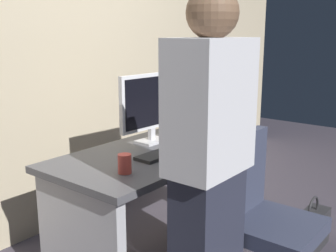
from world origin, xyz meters
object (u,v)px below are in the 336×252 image
(book_stack, at_px, (180,123))
(cell_phone, at_px, (219,138))
(desk, at_px, (162,182))
(handbag, at_px, (311,230))
(cup_near_keyboard, at_px, (125,164))
(keyboard, at_px, (166,152))
(person_at_desk, at_px, (209,173))
(mouse, at_px, (191,141))
(monitor, at_px, (152,104))
(office_chair, at_px, (264,230))

(book_stack, xyz_separation_m, cell_phone, (0.05, -0.30, -0.07))
(desk, bearing_deg, handbag, -47.10)
(desk, xyz_separation_m, cup_near_keyboard, (-0.48, -0.15, 0.28))
(book_stack, bearing_deg, keyboard, -152.19)
(keyboard, height_order, cup_near_keyboard, cup_near_keyboard)
(person_at_desk, xyz_separation_m, mouse, (0.65, 0.56, -0.09))
(desk, relative_size, cup_near_keyboard, 14.57)
(cup_near_keyboard, height_order, cell_phone, cup_near_keyboard)
(desk, bearing_deg, cell_phone, -19.76)
(desk, xyz_separation_m, monitor, (0.07, 0.14, 0.48))
(monitor, bearing_deg, person_at_desk, -123.75)
(office_chair, bearing_deg, mouse, 69.83)
(desk, xyz_separation_m, keyboard, (-0.08, -0.10, 0.23))
(person_at_desk, bearing_deg, keyboard, 55.58)
(person_at_desk, xyz_separation_m, cup_near_keyboard, (-0.02, 0.50, -0.05))
(person_at_desk, relative_size, handbag, 4.34)
(cup_near_keyboard, bearing_deg, cell_phone, -0.40)
(desk, bearing_deg, mouse, -22.74)
(desk, bearing_deg, cup_near_keyboard, -162.87)
(office_chair, xyz_separation_m, cell_phone, (0.48, 0.58, 0.31))
(mouse, xyz_separation_m, cup_near_keyboard, (-0.68, -0.07, 0.03))
(desk, relative_size, monitor, 2.74)
(cell_phone, bearing_deg, book_stack, 99.35)
(desk, distance_m, keyboard, 0.27)
(cup_near_keyboard, distance_m, cell_phone, 0.91)
(cup_near_keyboard, height_order, handbag, cup_near_keyboard)
(office_chair, distance_m, monitor, 1.05)
(cup_near_keyboard, xyz_separation_m, cell_phone, (0.91, -0.01, -0.05))
(monitor, distance_m, cup_near_keyboard, 0.66)
(book_stack, relative_size, cell_phone, 1.52)
(desk, height_order, office_chair, office_chair)
(person_at_desk, height_order, monitor, person_at_desk)
(keyboard, bearing_deg, mouse, 5.46)
(monitor, bearing_deg, handbag, -55.04)
(mouse, height_order, handbag, mouse)
(monitor, relative_size, handbag, 1.43)
(monitor, xyz_separation_m, mouse, (0.12, -0.23, -0.24))
(monitor, distance_m, handbag, 1.38)
(cup_near_keyboard, relative_size, cell_phone, 0.71)
(cell_phone, bearing_deg, cup_near_keyboard, 179.84)
(keyboard, bearing_deg, cell_phone, -4.47)
(cell_phone, bearing_deg, monitor, 140.54)
(monitor, height_order, cup_near_keyboard, monitor)
(monitor, height_order, mouse, monitor)
(office_chair, distance_m, person_at_desk, 0.59)
(desk, height_order, keyboard, keyboard)
(person_at_desk, height_order, cup_near_keyboard, person_at_desk)
(keyboard, xyz_separation_m, handbag, (0.78, -0.64, -0.61))
(monitor, distance_m, cell_phone, 0.53)
(office_chair, bearing_deg, keyboard, 93.50)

